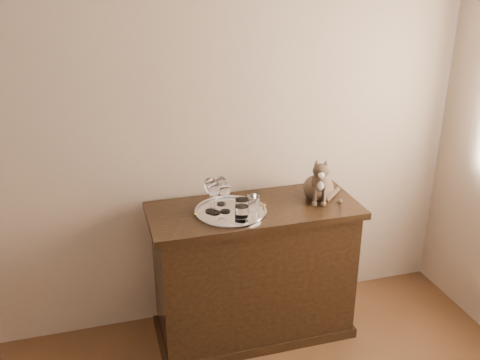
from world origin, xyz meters
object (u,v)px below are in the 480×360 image
object	(u,v)px
wine_glass_b	(221,190)
cat	(319,177)
tumbler_a	(242,207)
tumbler_c	(253,203)
wine_glass_a	(211,195)
wine_glass_d	(225,197)
tray	(231,212)
wine_glass_c	(215,197)
tumbler_b	(242,213)
sideboard	(254,272)

from	to	relation	value
wine_glass_b	cat	bearing A→B (deg)	-6.32
wine_glass_b	tumbler_a	bearing A→B (deg)	-63.91
cat	tumbler_c	bearing A→B (deg)	-150.86
wine_glass_a	wine_glass_d	world-z (taller)	wine_glass_a
tray	tumbler_a	xyz separation A→B (m)	(0.05, -0.05, 0.05)
wine_glass_c	tumbler_a	distance (m)	0.16
wine_glass_a	wine_glass_d	size ratio (longest dim) A/B	1.14
wine_glass_d	tumbler_b	world-z (taller)	wine_glass_d
tray	tumbler_b	size ratio (longest dim) A/B	4.79
tumbler_c	tumbler_b	bearing A→B (deg)	-131.85
tumbler_c	tray	bearing A→B (deg)	173.02
tumbler_b	cat	bearing A→B (deg)	18.31
tumbler_a	cat	bearing A→B (deg)	11.10
wine_glass_b	wine_glass_a	bearing A→B (deg)	-134.87
wine_glass_a	wine_glass_c	world-z (taller)	wine_glass_a
wine_glass_d	tumbler_b	distance (m)	0.15
wine_glass_b	wine_glass_d	distance (m)	0.10
wine_glass_a	wine_glass_d	xyz separation A→B (m)	(0.08, -0.02, -0.01)
tray	wine_glass_b	world-z (taller)	wine_glass_b
wine_glass_c	tumbler_b	bearing A→B (deg)	-48.61
cat	wine_glass_a	bearing A→B (deg)	-158.01
sideboard	wine_glass_b	world-z (taller)	wine_glass_b
wine_glass_d	tumbler_a	size ratio (longest dim) A/B	2.02
sideboard	tray	size ratio (longest dim) A/B	3.00
wine_glass_c	tumbler_c	size ratio (longest dim) A/B	2.25
tumbler_c	cat	bearing A→B (deg)	8.59
wine_glass_a	wine_glass_c	distance (m)	0.03
tray	wine_glass_a	world-z (taller)	wine_glass_a
tumbler_a	cat	size ratio (longest dim) A/B	0.32
tumbler_b	cat	distance (m)	0.55
wine_glass_d	cat	bearing A→B (deg)	3.97
wine_glass_d	tumbler_a	bearing A→B (deg)	-34.88
cat	tumbler_a	bearing A→B (deg)	-148.35
tray	wine_glass_b	bearing A→B (deg)	103.05
wine_glass_c	wine_glass_a	bearing A→B (deg)	125.79
tumbler_c	cat	distance (m)	0.43
tray	wine_glass_b	distance (m)	0.14
wine_glass_a	wine_glass_d	bearing A→B (deg)	-17.16
wine_glass_d	sideboard	bearing A→B (deg)	6.93
wine_glass_d	tray	bearing A→B (deg)	-16.50
wine_glass_a	tray	bearing A→B (deg)	-16.98
wine_glass_a	tumbler_a	bearing A→B (deg)	-27.01
tray	cat	xyz separation A→B (m)	(0.54, 0.05, 0.13)
wine_glass_a	wine_glass_b	world-z (taller)	wine_glass_a
wine_glass_c	tumbler_b	distance (m)	0.18
tumbler_a	tumbler_b	xyz separation A→B (m)	(-0.02, -0.07, -0.00)
wine_glass_d	tumbler_c	distance (m)	0.16
sideboard	wine_glass_d	distance (m)	0.55
wine_glass_c	wine_glass_d	bearing A→B (deg)	-0.30
sideboard	wine_glass_c	bearing A→B (deg)	-174.87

